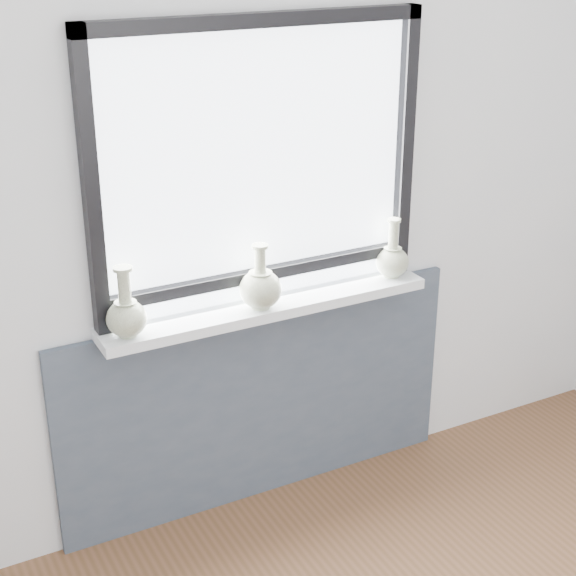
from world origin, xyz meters
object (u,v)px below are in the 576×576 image
vase_a (126,315)px  vase_c (392,259)px  windowsill (268,307)px  vase_b (261,287)px

vase_a → vase_c: bearing=1.3°
vase_a → vase_c: vase_a is taller
windowsill → vase_a: (-0.56, -0.02, 0.10)m
vase_a → vase_b: size_ratio=1.03×
vase_c → windowsill: bearing=-180.0°
windowsill → vase_c: bearing=0.0°
windowsill → vase_c: vase_c is taller
windowsill → vase_c: size_ratio=5.40×
vase_b → vase_c: bearing=2.5°
windowsill → vase_a: 0.57m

